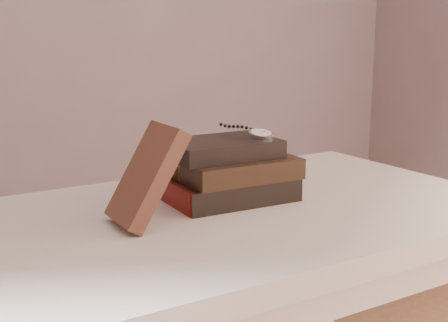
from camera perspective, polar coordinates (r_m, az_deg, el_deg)
table at (r=1.15m, az=0.87°, el=-8.76°), size 1.00×0.60×0.75m
book_stack at (r=1.16m, az=0.48°, el=-0.98°), size 0.24×0.17×0.11m
journal at (r=1.02m, az=-7.11°, el=-1.35°), size 0.12×0.11×0.16m
pocket_watch at (r=1.17m, az=3.20°, el=2.54°), size 0.05×0.15×0.02m
eyeglasses at (r=1.19m, az=-4.79°, el=-0.12°), size 0.10×0.12×0.05m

